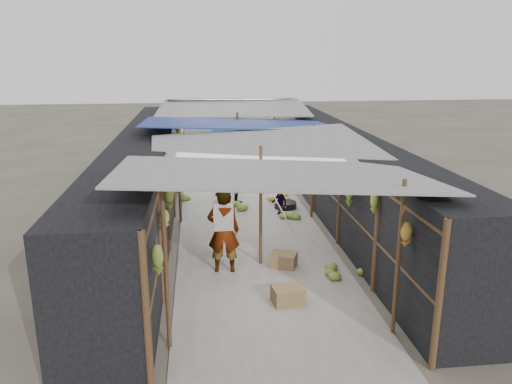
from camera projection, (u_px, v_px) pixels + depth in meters
name	position (u px, v px, depth m)	size (l,w,h in m)	color
ground	(284.00, 340.00, 7.96)	(80.00, 80.00, 0.00)	#6B6356
aisle_slab	(245.00, 214.00, 14.18)	(3.60, 16.00, 0.02)	#9E998E
stall_left	(146.00, 178.00, 13.57)	(1.40, 15.00, 2.30)	black
stall_right	(339.00, 172.00, 14.17)	(1.40, 15.00, 2.30)	black
crate_near	(288.00, 295.00, 9.08)	(0.55, 0.44, 0.33)	olive
crate_mid	(284.00, 260.00, 10.63)	(0.53, 0.42, 0.32)	olive
crate_back	(223.00, 185.00, 16.69)	(0.49, 0.40, 0.31)	olive
black_basin	(285.00, 205.00, 14.68)	(0.65, 0.65, 0.20)	black
vendor_elderly	(223.00, 231.00, 10.21)	(0.66, 0.43, 1.81)	white
shopper_blue	(236.00, 179.00, 14.96)	(0.74, 0.58, 1.53)	#2039A3
vendor_seated	(279.00, 200.00, 13.96)	(0.56, 0.32, 0.87)	#48413E
market_canopy	(245.00, 128.00, 13.88)	(5.62, 15.20, 2.77)	brown
hanging_bananas	(243.00, 158.00, 13.58)	(3.96, 14.10, 0.78)	olive
floor_bananas	(262.00, 201.00, 14.88)	(4.01, 9.18, 0.35)	olive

